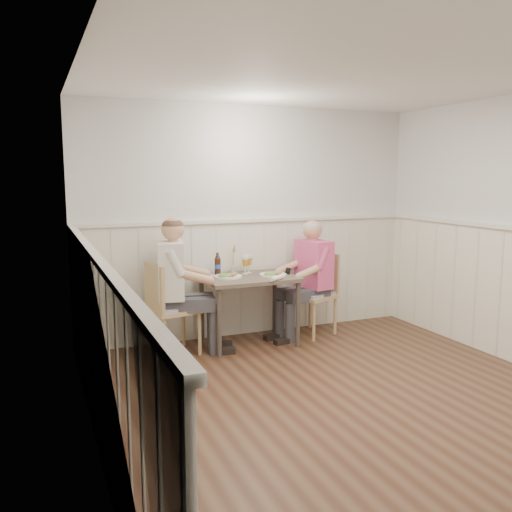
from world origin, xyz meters
The scene contains 16 objects.
ground_plane centered at (0.00, 0.00, 0.00)m, with size 4.50×4.50×0.00m, color #44271A.
room_shell centered at (0.00, 0.00, 1.52)m, with size 4.04×4.54×2.60m.
wainscot centered at (0.00, 0.69, 0.69)m, with size 4.00×4.49×1.34m.
dining_table centered at (-0.20, 1.84, 0.65)m, with size 0.99×0.70×0.75m.
chair_right centered at (0.66, 1.92, 0.51)m, with size 0.57×0.57×0.94m.
chair_left centered at (-1.09, 1.83, 0.52)m, with size 0.52×0.52×0.96m.
man_in_pink centered at (0.57, 1.87, 0.57)m, with size 0.68×0.48×1.35m.
diner_cream centered at (-1.01, 1.82, 0.60)m, with size 0.73×0.52×1.44m.
plate_man centered at (0.05, 1.77, 0.77)m, with size 0.29×0.29×0.07m.
plate_diner centered at (-0.44, 1.85, 0.77)m, with size 0.30×0.30×0.08m.
beer_glass_a centered at (-0.12, 2.04, 0.89)m, with size 0.08×0.08×0.20m.
beer_glass_b centered at (-0.18, 1.99, 0.88)m, with size 0.08×0.08×0.20m.
beer_bottle centered at (-0.48, 2.05, 0.86)m, with size 0.07×0.07×0.25m.
rolled_napkin centered at (-0.01, 1.53, 0.77)m, with size 0.20×0.15×0.05m.
grass_vase centered at (-0.28, 2.13, 0.90)m, with size 0.04×0.04×0.33m.
gingham_mat centered at (-0.54, 2.04, 0.75)m, with size 0.32×0.28×0.01m.
Camera 1 is at (-2.32, -3.48, 1.83)m, focal length 38.00 mm.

